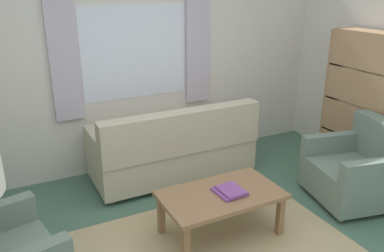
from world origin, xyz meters
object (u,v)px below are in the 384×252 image
couch (174,149)px  coffee_table (221,198)px  bookshelf (358,111)px  armchair_right (358,170)px  book_stack_on_table (230,191)px

couch → coffee_table: size_ratio=1.73×
coffee_table → bookshelf: 2.29m
armchair_right → book_stack_on_table: size_ratio=3.55×
couch → armchair_right: size_ratio=1.90×
armchair_right → couch: bearing=-118.8°
coffee_table → bookshelf: size_ratio=0.64×
book_stack_on_table → armchair_right: bearing=-3.0°
coffee_table → bookshelf: bearing=11.8°
armchair_right → coffee_table: armchair_right is taller
couch → bookshelf: bearing=159.7°
book_stack_on_table → bookshelf: bearing=13.1°
coffee_table → book_stack_on_table: book_stack_on_table is taller
armchair_right → coffee_table: (-1.64, 0.12, 0.03)m
couch → bookshelf: size_ratio=1.10×
couch → coffee_table: (-0.10, -1.24, 0.01)m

